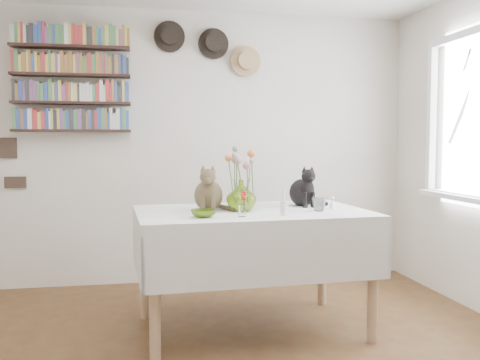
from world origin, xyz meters
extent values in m
cube|color=silver|center=(0.00, 2.27, 1.25)|extent=(4.04, 0.04, 2.54)
cube|color=white|center=(1.97, 1.53, 1.50)|extent=(0.06, 0.06, 1.20)
cube|color=white|center=(0.22, 0.84, 0.80)|extent=(1.61, 1.09, 0.07)
cylinder|color=tan|center=(-0.45, 0.38, 0.38)|extent=(0.07, 0.07, 0.77)
cylinder|color=tan|center=(0.94, 0.46, 0.38)|extent=(0.07, 0.07, 0.77)
cylinder|color=tan|center=(-0.50, 1.22, 0.38)|extent=(0.07, 0.07, 0.77)
cylinder|color=tan|center=(0.89, 1.30, 0.38)|extent=(0.07, 0.07, 0.77)
imported|color=#ADD03D|center=(0.14, 0.81, 0.94)|extent=(0.26, 0.26, 0.21)
imported|color=#ADD03D|center=(-0.15, 0.56, 0.86)|extent=(0.20, 0.20, 0.05)
imported|color=white|center=(0.66, 0.72, 0.88)|extent=(0.11, 0.11, 0.09)
cylinder|color=white|center=(0.37, 0.56, 0.88)|extent=(0.05, 0.05, 0.09)
cylinder|color=white|center=(0.37, 0.56, 0.96)|extent=(0.02, 0.02, 0.07)
cylinder|color=white|center=(0.10, 0.56, 0.87)|extent=(0.05, 0.05, 0.07)
cone|color=white|center=(0.80, 0.83, 0.87)|extent=(0.05, 0.05, 0.06)
sphere|color=beige|center=(0.80, 0.83, 0.91)|extent=(0.03, 0.03, 0.03)
cylinder|color=#4C7233|center=(0.11, 0.82, 1.03)|extent=(0.01, 0.01, 0.30)
sphere|color=#CF8B9C|center=(0.11, 0.82, 1.18)|extent=(0.07, 0.07, 0.07)
cylinder|color=#4C7233|center=(0.18, 0.79, 1.01)|extent=(0.01, 0.01, 0.26)
sphere|color=#CF8B9C|center=(0.18, 0.79, 1.14)|extent=(0.06, 0.06, 0.06)
cylinder|color=#4C7233|center=(0.20, 0.84, 1.05)|extent=(0.01, 0.01, 0.34)
sphere|color=#F08242|center=(0.20, 0.84, 1.22)|extent=(0.06, 0.06, 0.06)
cylinder|color=#4C7233|center=(0.08, 0.85, 1.04)|extent=(0.01, 0.01, 0.31)
sphere|color=#F08242|center=(0.08, 0.85, 1.19)|extent=(0.05, 0.05, 0.05)
cylinder|color=#4C7233|center=(0.14, 0.86, 1.07)|extent=(0.01, 0.01, 0.37)
sphere|color=#999E93|center=(0.14, 0.86, 1.25)|extent=(0.04, 0.04, 0.04)
cylinder|color=#4C7233|center=(0.09, 0.78, 1.05)|extent=(0.01, 0.01, 0.33)
sphere|color=#999E93|center=(0.09, 0.78, 1.21)|extent=(0.04, 0.04, 0.04)
cylinder|color=#4C7233|center=(0.21, 0.77, 1.03)|extent=(0.01, 0.01, 0.29)
sphere|color=#999E93|center=(0.21, 0.77, 1.17)|extent=(0.04, 0.04, 0.04)
cube|color=black|center=(-1.10, 2.16, 1.40)|extent=(1.00, 0.16, 0.02)
cube|color=black|center=(-1.10, 2.16, 1.64)|extent=(1.00, 0.16, 0.02)
cube|color=black|center=(-1.10, 2.16, 1.88)|extent=(1.00, 0.16, 0.02)
cube|color=black|center=(-1.10, 2.16, 2.12)|extent=(1.00, 0.16, 0.02)
cylinder|color=black|center=(-0.25, 2.21, 2.25)|extent=(0.28, 0.02, 0.28)
cylinder|color=black|center=(-0.25, 2.17, 2.25)|extent=(0.16, 0.08, 0.16)
cylinder|color=black|center=(0.15, 2.21, 2.20)|extent=(0.28, 0.02, 0.28)
cylinder|color=black|center=(0.15, 2.17, 2.20)|extent=(0.16, 0.08, 0.16)
cylinder|color=tan|center=(0.45, 2.21, 2.05)|extent=(0.28, 0.02, 0.28)
cylinder|color=tan|center=(0.45, 2.17, 2.05)|extent=(0.16, 0.08, 0.16)
cube|color=#38281E|center=(-1.65, 2.23, 1.25)|extent=(0.14, 0.02, 0.18)
cube|color=#38281E|center=(-1.60, 2.23, 0.95)|extent=(0.18, 0.02, 0.10)
camera|label=1|loc=(-0.53, -2.71, 1.30)|focal=40.00mm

